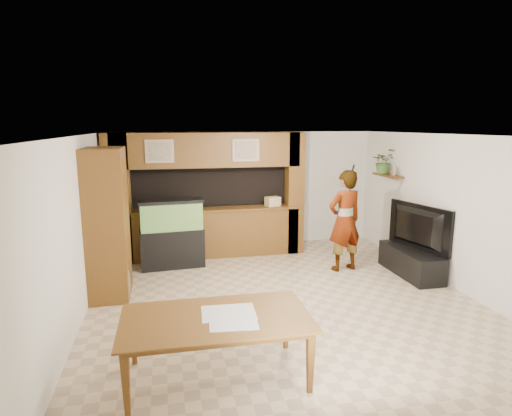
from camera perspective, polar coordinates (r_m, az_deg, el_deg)
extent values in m
plane|color=#C6AE89|center=(7.08, 3.43, -11.88)|extent=(6.50, 6.50, 0.00)
plane|color=white|center=(6.52, 3.69, 9.66)|extent=(6.50, 6.50, 0.00)
plane|color=silver|center=(9.80, -1.57, 2.51)|extent=(6.00, 0.00, 6.00)
plane|color=silver|center=(6.56, -22.62, -2.64)|extent=(0.00, 6.50, 6.50)
plane|color=silver|center=(8.01, 24.69, -0.43)|extent=(0.00, 6.50, 6.50)
cube|color=brown|center=(9.05, -6.23, -3.44)|extent=(3.80, 0.35, 1.00)
cube|color=brown|center=(8.94, -6.30, -0.21)|extent=(3.80, 0.43, 0.04)
cube|color=brown|center=(8.78, -6.47, 7.68)|extent=(3.80, 0.35, 0.70)
cube|color=brown|center=(8.89, -17.95, 1.09)|extent=(0.50, 0.35, 2.60)
cube|color=brown|center=(9.25, 5.14, 1.96)|extent=(0.35, 0.35, 2.60)
cube|color=black|center=(9.41, -6.70, 3.00)|extent=(4.20, 0.45, 0.85)
cube|color=tan|center=(8.54, -12.74, 7.39)|extent=(0.55, 0.03, 0.45)
cube|color=tan|center=(8.53, -12.74, 7.39)|extent=(0.43, 0.01, 0.35)
cube|color=tan|center=(8.70, -1.37, 7.72)|extent=(0.55, 0.03, 0.45)
cube|color=tan|center=(8.68, -1.35, 7.71)|extent=(0.43, 0.01, 0.35)
cylinder|color=black|center=(7.42, -21.38, 3.67)|extent=(0.04, 0.25, 0.25)
cylinder|color=white|center=(7.42, -21.19, 3.68)|extent=(0.01, 0.21, 0.21)
cube|color=brown|center=(9.49, 17.15, 4.18)|extent=(0.25, 0.90, 0.04)
cube|color=brown|center=(7.25, -19.20, -1.94)|extent=(0.60, 0.98, 2.41)
cylinder|color=#B2B2B7|center=(7.27, -17.53, -9.65)|extent=(0.27, 0.27, 0.50)
cube|color=black|center=(8.56, -11.08, -5.27)|extent=(1.21, 0.46, 0.76)
cube|color=#36893A|center=(8.40, -11.24, -1.07)|extent=(1.16, 0.42, 0.53)
cube|color=black|center=(8.35, -11.31, 0.90)|extent=(1.21, 0.46, 0.06)
cube|color=black|center=(8.52, 19.94, -6.78)|extent=(0.54, 1.46, 0.49)
imported|color=black|center=(8.35, 20.23, -2.45)|extent=(0.51, 1.46, 0.84)
cube|color=tan|center=(9.29, 17.84, 4.70)|extent=(0.05, 0.14, 0.18)
imported|color=#386127|center=(9.59, 16.62, 6.00)|extent=(0.60, 0.56, 0.53)
imported|color=tan|center=(8.27, 11.75, -1.67)|extent=(0.79, 0.60, 1.93)
cylinder|color=black|center=(7.99, 12.82, 5.15)|extent=(0.04, 0.10, 0.16)
imported|color=brown|center=(4.91, -5.20, -18.25)|extent=(2.05, 1.15, 0.72)
cube|color=silver|center=(4.63, -3.01, -15.05)|extent=(0.54, 0.41, 0.01)
cube|color=silver|center=(4.86, -3.69, -13.75)|extent=(0.61, 0.46, 0.01)
cube|color=tan|center=(9.15, 2.24, 0.88)|extent=(0.35, 0.28, 0.20)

